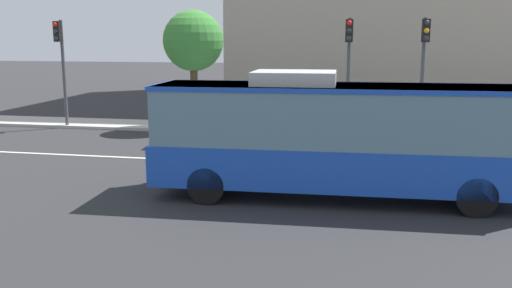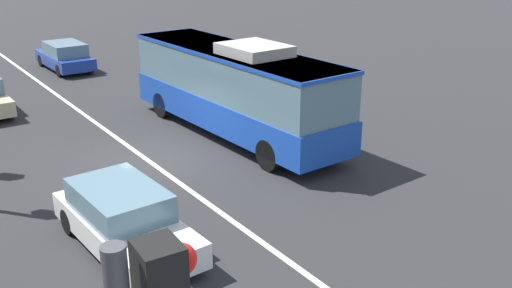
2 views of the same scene
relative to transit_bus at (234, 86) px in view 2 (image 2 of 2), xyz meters
The scene contains 5 objects.
ground_plane 4.16m from the transit_bus, 97.85° to the left, with size 160.00×160.00×0.00m, color #28282B.
lane_centre_line 4.16m from the transit_bus, 97.85° to the left, with size 76.00×0.16×0.01m, color silver.
transit_bus is the anchor object (origin of this frame).
sedan_blue 14.02m from the transit_bus, ahead, with size 4.53×1.89×1.46m.
sedan_white 8.33m from the transit_bus, 128.93° to the left, with size 4.58×2.01×1.46m.
Camera 2 is at (-16.13, 6.98, 6.97)m, focal length 40.31 mm.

